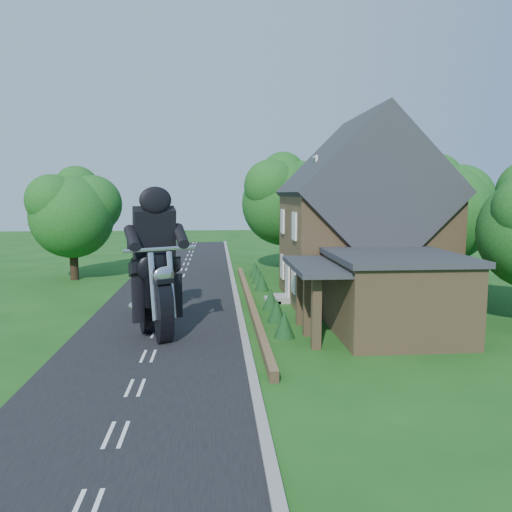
{
  "coord_description": "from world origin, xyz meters",
  "views": [
    {
      "loc": [
        2.5,
        -20.91,
        5.94
      ],
      "look_at": [
        4.53,
        3.9,
        2.8
      ],
      "focal_mm": 35.0,
      "sensor_mm": 36.0,
      "label": 1
    }
  ],
  "objects": [
    {
      "name": "house",
      "position": [
        10.49,
        6.0,
        4.34
      ],
      "size": [
        9.54,
        8.64,
        10.24
      ],
      "color": "olive",
      "rests_on": "ground"
    },
    {
      "name": "motorcycle_lead",
      "position": [
        0.06,
        -0.71,
        0.93
      ],
      "size": [
        1.35,
        2.0,
        1.86
      ],
      "primitive_type": null,
      "rotation": [
        0.0,
        0.0,
        3.61
      ],
      "color": "black",
      "rests_on": "ground"
    },
    {
      "name": "kerb",
      "position": [
        3.65,
        0.0,
        0.06
      ],
      "size": [
        0.3,
        80.0,
        0.12
      ],
      "primitive_type": "cube",
      "color": "gray",
      "rests_on": "ground"
    },
    {
      "name": "ground",
      "position": [
        0.0,
        0.0,
        0.0
      ],
      "size": [
        120.0,
        120.0,
        0.0
      ],
      "primitive_type": "plane",
      "color": "#174914",
      "rests_on": "ground"
    },
    {
      "name": "tree_behind_house",
      "position": [
        14.18,
        16.14,
        6.23
      ],
      "size": [
        7.81,
        7.2,
        10.08
      ],
      "color": "black",
      "rests_on": "ground"
    },
    {
      "name": "tree_far_road",
      "position": [
        -6.86,
        14.11,
        4.84
      ],
      "size": [
        6.08,
        5.6,
        7.84
      ],
      "color": "black",
      "rests_on": "ground"
    },
    {
      "name": "shrub_a",
      "position": [
        5.3,
        -1.0,
        0.55
      ],
      "size": [
        0.9,
        0.9,
        1.1
      ],
      "primitive_type": "cone",
      "color": "#103415",
      "rests_on": "ground"
    },
    {
      "name": "motorcycle_follow",
      "position": [
        -0.72,
        3.51,
        0.79
      ],
      "size": [
        0.74,
        1.75,
        1.58
      ],
      "primitive_type": null,
      "rotation": [
        0.0,
        0.0,
        3.33
      ],
      "color": "black",
      "rests_on": "ground"
    },
    {
      "name": "shrub_f",
      "position": [
        5.3,
        14.0,
        0.55
      ],
      "size": [
        0.9,
        0.9,
        1.1
      ],
      "primitive_type": "cone",
      "color": "#103415",
      "rests_on": "ground"
    },
    {
      "name": "road",
      "position": [
        0.0,
        0.0,
        0.01
      ],
      "size": [
        7.0,
        80.0,
        0.02
      ],
      "primitive_type": "cube",
      "color": "black",
      "rests_on": "ground"
    },
    {
      "name": "tree_house_right",
      "position": [
        16.65,
        8.62,
        5.19
      ],
      "size": [
        6.51,
        6.0,
        8.4
      ],
      "color": "black",
      "rests_on": "ground"
    },
    {
      "name": "shrub_e",
      "position": [
        5.3,
        11.5,
        0.55
      ],
      "size": [
        0.9,
        0.9,
        1.1
      ],
      "primitive_type": "cone",
      "color": "#103415",
      "rests_on": "ground"
    },
    {
      "name": "tree_behind_left",
      "position": [
        8.16,
        17.13,
        5.73
      ],
      "size": [
        6.94,
        6.4,
        9.16
      ],
      "color": "black",
      "rests_on": "ground"
    },
    {
      "name": "garden_wall",
      "position": [
        4.3,
        5.0,
        0.2
      ],
      "size": [
        0.3,
        22.0,
        0.4
      ],
      "primitive_type": "cube",
      "color": "olive",
      "rests_on": "ground"
    },
    {
      "name": "shrub_c",
      "position": [
        5.3,
        4.0,
        0.55
      ],
      "size": [
        0.9,
        0.9,
        1.1
      ],
      "primitive_type": "cone",
      "color": "#103415",
      "rests_on": "ground"
    },
    {
      "name": "shrub_b",
      "position": [
        5.3,
        1.5,
        0.55
      ],
      "size": [
        0.9,
        0.9,
        1.1
      ],
      "primitive_type": "cone",
      "color": "#103415",
      "rests_on": "ground"
    },
    {
      "name": "shrub_d",
      "position": [
        5.3,
        9.0,
        0.55
      ],
      "size": [
        0.9,
        0.9,
        1.1
      ],
      "primitive_type": "cone",
      "color": "#103415",
      "rests_on": "ground"
    },
    {
      "name": "annex",
      "position": [
        9.87,
        -0.8,
        1.77
      ],
      "size": [
        7.05,
        5.94,
        3.44
      ],
      "color": "olive",
      "rests_on": "ground"
    }
  ]
}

